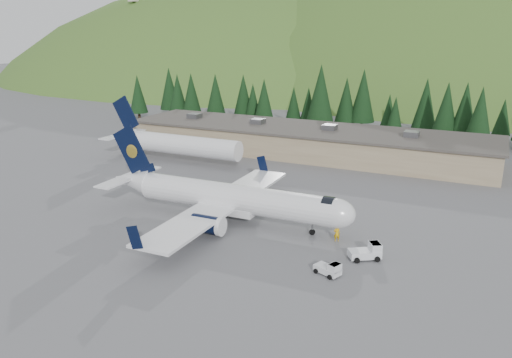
% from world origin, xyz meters
% --- Properties ---
extents(ground, '(600.00, 600.00, 0.00)m').
position_xyz_m(ground, '(0.00, 0.00, 0.00)').
color(ground, '#58585C').
extents(airliner, '(33.61, 31.47, 11.19)m').
position_xyz_m(airliner, '(-0.99, -0.02, 2.98)').
color(airliner, white).
rests_on(airliner, ground).
extents(second_airliner, '(27.50, 11.00, 10.05)m').
position_xyz_m(second_airliner, '(-24.92, 22.00, 3.32)').
color(second_airliner, white).
rests_on(second_airliner, ground).
extents(baggage_tug_a, '(3.64, 3.19, 1.75)m').
position_xyz_m(baggage_tug_a, '(17.49, -3.33, 0.78)').
color(baggage_tug_a, silver).
rests_on(baggage_tug_a, ground).
extents(baggage_tug_b, '(2.92, 2.30, 1.40)m').
position_xyz_m(baggage_tug_b, '(15.02, -8.58, 0.63)').
color(baggage_tug_b, silver).
rests_on(baggage_tug_b, ground).
extents(terminal_building, '(71.00, 17.00, 6.10)m').
position_xyz_m(terminal_building, '(-5.01, 38.00, 2.62)').
color(terminal_building, '#8B7659').
rests_on(terminal_building, ground).
extents(ramp_worker, '(0.83, 0.72, 1.92)m').
position_xyz_m(ramp_worker, '(13.25, -0.33, 0.96)').
color(ramp_worker, '#E9AD0A').
rests_on(ramp_worker, ground).
extents(tree_line, '(113.14, 17.90, 14.50)m').
position_xyz_m(tree_line, '(-4.88, 60.69, 7.23)').
color(tree_line, black).
rests_on(tree_line, ground).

